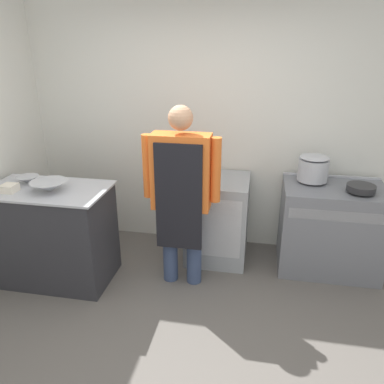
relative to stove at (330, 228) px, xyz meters
The scene contains 11 objects.
ground_plane 2.09m from the stove, 131.18° to the right, with size 14.00×14.00×0.00m, color #5B5651.
wall_back 1.67m from the stove, 163.77° to the left, with size 8.00×0.05×2.70m.
prep_counter 2.69m from the stove, 165.72° to the right, with size 1.11×0.64×0.94m.
stove is the anchor object (origin of this frame).
fridge_unit 1.13m from the stove, behind, with size 0.62×0.64×0.88m.
person_cook 1.58m from the stove, 160.21° to the right, with size 0.69×0.24×1.69m.
mixing_bowl 2.70m from the stove, 164.07° to the right, with size 0.32×0.32×0.10m.
small_bowl 2.96m from the stove, 168.79° to the right, with size 0.21×0.21×0.07m.
plastic_tub 3.04m from the stove, 164.59° to the right, with size 0.13×0.13×0.07m.
stock_pot 0.64m from the stove, 152.74° to the left, with size 0.29×0.29×0.26m.
saute_pan 0.53m from the stove, 29.58° to the right, with size 0.26×0.26×0.06m.
Camera 1 is at (0.60, -1.98, 2.16)m, focal length 35.00 mm.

